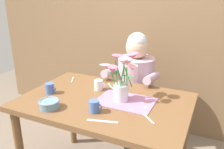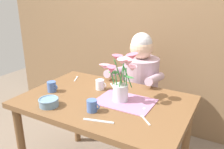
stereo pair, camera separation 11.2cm
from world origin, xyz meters
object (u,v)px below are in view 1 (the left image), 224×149
flower_vase (121,77)px  ceramic_bowl (49,104)px  dinner_knife (102,121)px  ceramic_mug (94,106)px  seated_person (135,92)px  coffee_cup (50,88)px  tea_cup (99,85)px

flower_vase → ceramic_bowl: 0.52m
dinner_knife → ceramic_bowl: bearing=164.2°
dinner_knife → ceramic_mug: size_ratio=2.04×
ceramic_bowl → seated_person: bearing=71.7°
flower_vase → ceramic_bowl: flower_vase is taller
ceramic_bowl → ceramic_mug: 0.31m
coffee_cup → seated_person: bearing=57.0°
ceramic_mug → tea_cup: 0.37m
ceramic_bowl → tea_cup: tea_cup is taller
ceramic_mug → coffee_cup: same height
dinner_knife → coffee_cup: 0.59m
seated_person → coffee_cup: bearing=-120.6°
ceramic_bowl → ceramic_mug: size_ratio=1.46×
seated_person → ceramic_bowl: size_ratio=8.35×
ceramic_mug → flower_vase: bearing=70.0°
flower_vase → seated_person: bearing=98.9°
flower_vase → dinner_knife: 0.37m
tea_cup → ceramic_mug: bearing=-66.1°
ceramic_mug → coffee_cup: bearing=165.4°
ceramic_bowl → ceramic_mug: ceramic_mug is taller
ceramic_bowl → tea_cup: 0.44m
coffee_cup → ceramic_mug: bearing=-14.6°
ceramic_mug → dinner_knife: bearing=-40.3°
seated_person → tea_cup: 0.54m
flower_vase → ceramic_bowl: (-0.38, -0.32, -0.15)m
flower_vase → coffee_cup: size_ratio=3.70×
tea_cup → flower_vase: bearing=-22.9°
flower_vase → tea_cup: bearing=157.1°
tea_cup → dinner_knife: bearing=-59.4°
seated_person → tea_cup: size_ratio=12.20×
flower_vase → tea_cup: 0.29m
ceramic_mug → coffee_cup: 0.47m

